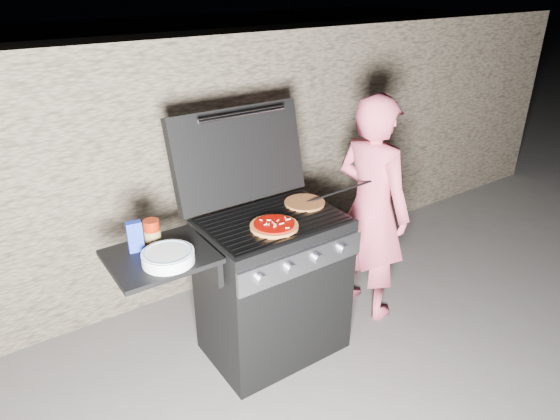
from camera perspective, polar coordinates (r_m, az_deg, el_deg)
ground at (r=3.31m, az=-0.74°, el=-15.22°), size 50.00×50.00×0.00m
stone_wall at (r=3.65m, az=-10.05°, el=4.99°), size 8.00×0.35×1.80m
gas_grill at (r=2.92m, az=-4.93°, el=-10.23°), size 1.34×0.79×0.91m
pizza_topped at (r=2.69m, az=-0.67°, el=-1.76°), size 0.28×0.28×0.03m
pizza_plain at (r=2.98m, az=2.83°, el=0.85°), size 0.31×0.31×0.01m
sauce_jar at (r=2.62m, az=-14.40°, el=-2.40°), size 0.10×0.10×0.13m
blue_carton at (r=2.56m, az=-16.24°, el=-2.94°), size 0.08×0.05×0.16m
plate_stack at (r=2.45m, az=-12.66°, el=-5.27°), size 0.26×0.26×0.06m
person at (r=3.31m, az=10.40°, el=0.10°), size 0.44×0.60×1.52m
tongs at (r=3.05m, az=6.81°, el=2.23°), size 0.50×0.14×0.10m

